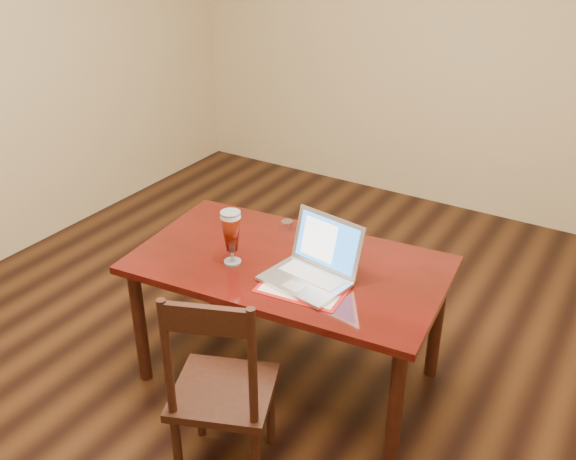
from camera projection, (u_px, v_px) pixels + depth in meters
The scene contains 4 objects.
ground at pixel (276, 386), 3.22m from camera, with size 5.00×5.00×0.00m, color black.
room_shell at pixel (272, 24), 2.40m from camera, with size 4.51×5.01×2.71m.
dining_table at pixel (288, 275), 3.01m from camera, with size 1.51×0.95×0.94m.
dining_chair at pixel (221, 391), 2.55m from camera, with size 0.51×0.50×0.94m.
Camera 1 is at (1.35, -2.08, 2.20)m, focal length 40.00 mm.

